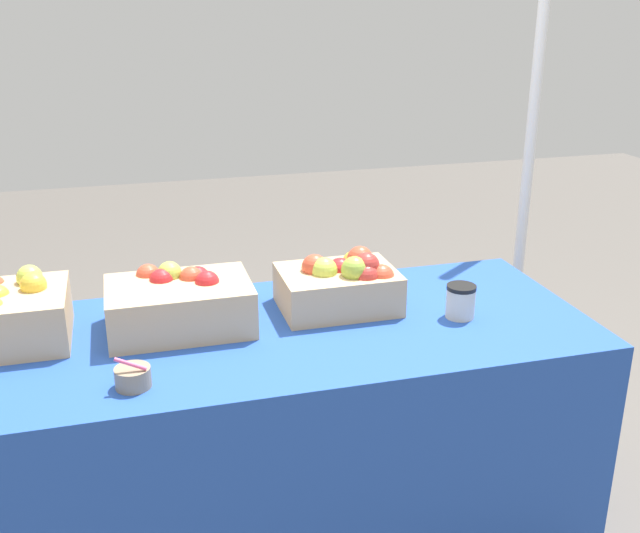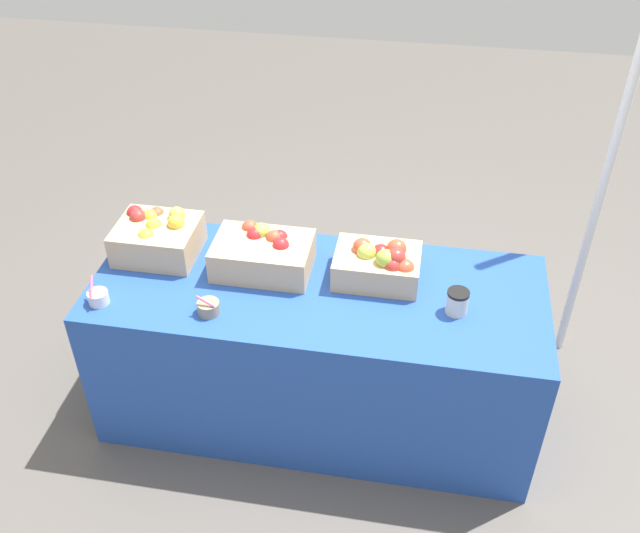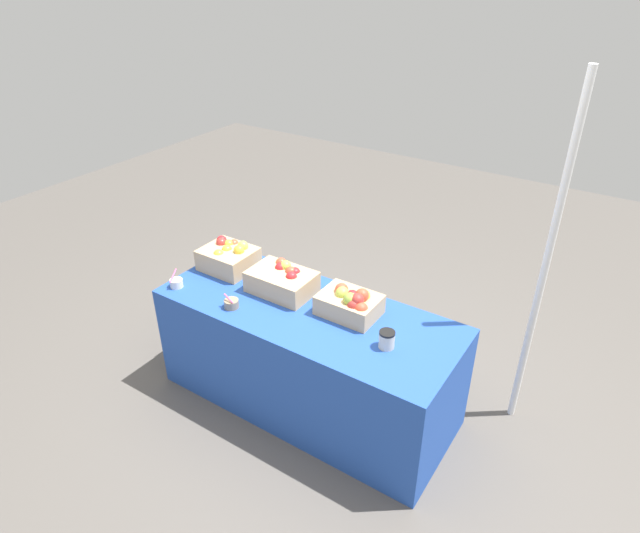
# 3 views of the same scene
# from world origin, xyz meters

# --- Properties ---
(ground_plane) EXTENTS (10.00, 10.00, 0.00)m
(ground_plane) POSITION_xyz_m (0.00, 0.00, 0.00)
(ground_plane) COLOR #56514C
(table) EXTENTS (1.90, 0.76, 0.74)m
(table) POSITION_xyz_m (0.00, 0.00, 0.37)
(table) COLOR #234CAD
(table) RESTS_ON ground_plane
(apple_crate_left) EXTENTS (0.35, 0.29, 0.20)m
(apple_crate_left) POSITION_xyz_m (-0.74, 0.12, 0.83)
(apple_crate_left) COLOR tan
(apple_crate_left) RESTS_ON table
(apple_crate_middle) EXTENTS (0.41, 0.28, 0.18)m
(apple_crate_middle) POSITION_xyz_m (-0.25, 0.09, 0.82)
(apple_crate_middle) COLOR tan
(apple_crate_middle) RESTS_ON table
(apple_crate_right) EXTENTS (0.35, 0.26, 0.19)m
(apple_crate_right) POSITION_xyz_m (0.25, 0.10, 0.82)
(apple_crate_right) COLOR tan
(apple_crate_right) RESTS_ON table
(sample_bowl_near) EXTENTS (0.09, 0.09, 0.09)m
(sample_bowl_near) POSITION_xyz_m (-0.40, -0.24, 0.77)
(sample_bowl_near) COLOR gray
(sample_bowl_near) RESTS_ON table
(sample_bowl_mid) EXTENTS (0.08, 0.09, 0.11)m
(sample_bowl_mid) POSITION_xyz_m (-0.85, -0.25, 0.77)
(sample_bowl_mid) COLOR silver
(sample_bowl_mid) RESTS_ON table
(coffee_cup) EXTENTS (0.09, 0.09, 0.10)m
(coffee_cup) POSITION_xyz_m (0.57, -0.06, 0.79)
(coffee_cup) COLOR beige
(coffee_cup) RESTS_ON table
(tent_pole) EXTENTS (0.04, 0.04, 2.18)m
(tent_pole) POSITION_xyz_m (1.18, 0.63, 1.09)
(tent_pole) COLOR white
(tent_pole) RESTS_ON ground_plane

